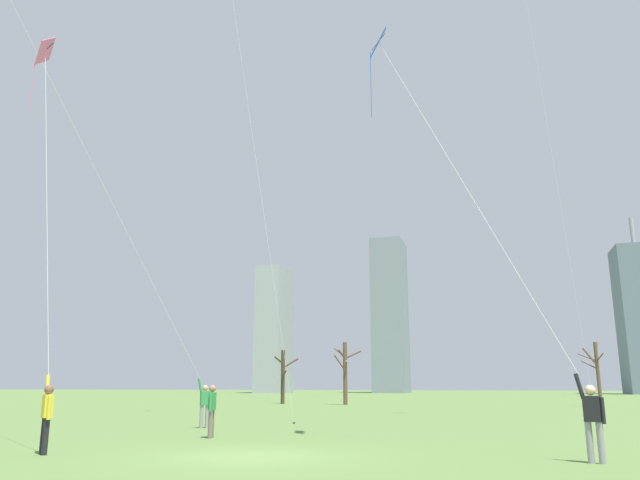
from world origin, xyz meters
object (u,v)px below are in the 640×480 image
(bystander_watching_nearby, at_px, (212,408))
(bare_tree_right_of_center, at_px, (345,370))
(kite_flyer_foreground_left_pink, at_px, (46,317))
(bare_tree_center, at_px, (283,375))
(bare_tree_rightmost, at_px, (597,371))
(kite_flyer_midfield_left_blue, at_px, (513,279))
(kite_flyer_foreground_right_green, at_px, (140,271))

(bystander_watching_nearby, distance_m, bare_tree_right_of_center, 34.51)
(kite_flyer_foreground_left_pink, xyz_separation_m, bare_tree_center, (-7.25, 40.40, -0.84))
(kite_flyer_foreground_left_pink, distance_m, bare_tree_rightmost, 43.97)
(kite_flyer_midfield_left_blue, xyz_separation_m, bare_tree_center, (-19.04, 38.29, -1.66))
(bare_tree_rightmost, bearing_deg, kite_flyer_foreground_left_pink, -115.43)
(kite_flyer_foreground_right_green, relative_size, bare_tree_right_of_center, 3.95)
(bare_tree_center, bearing_deg, kite_flyer_midfield_left_blue, -63.56)
(kite_flyer_midfield_left_blue, bearing_deg, bare_tree_rightmost, 79.33)
(bare_tree_right_of_center, bearing_deg, bare_tree_center, 168.48)
(kite_flyer_foreground_right_green, distance_m, bare_tree_right_of_center, 32.87)
(bystander_watching_nearby, xyz_separation_m, bare_tree_rightmost, (16.37, 34.79, 1.83))
(kite_flyer_midfield_left_blue, height_order, kite_flyer_foreground_right_green, kite_flyer_foreground_right_green)
(kite_flyer_foreground_left_pink, xyz_separation_m, bare_tree_rightmost, (18.88, 39.71, -0.61))
(kite_flyer_foreground_right_green, height_order, bare_tree_center, kite_flyer_foreground_right_green)
(bare_tree_rightmost, relative_size, bare_tree_center, 1.06)
(kite_flyer_foreground_left_pink, xyz_separation_m, bystander_watching_nearby, (2.51, 4.91, -2.44))
(kite_flyer_midfield_left_blue, relative_size, bare_tree_center, 2.84)
(kite_flyer_foreground_right_green, distance_m, bare_tree_center, 34.64)
(bystander_watching_nearby, bearing_deg, bare_tree_center, 105.37)
(kite_flyer_midfield_left_blue, distance_m, bare_tree_right_of_center, 39.30)
(bystander_watching_nearby, height_order, bare_tree_rightmost, bare_tree_rightmost)
(bare_tree_center, bearing_deg, bystander_watching_nearby, -74.63)
(kite_flyer_foreground_left_pink, xyz_separation_m, bare_tree_right_of_center, (-1.22, 39.17, -0.49))
(kite_flyer_foreground_left_pink, bearing_deg, bare_tree_right_of_center, 91.78)
(kite_flyer_foreground_right_green, relative_size, bare_tree_rightmost, 4.13)
(kite_flyer_foreground_right_green, relative_size, kite_flyer_foreground_left_pink, 1.57)
(kite_flyer_midfield_left_blue, height_order, kite_flyer_foreground_left_pink, kite_flyer_midfield_left_blue)
(kite_flyer_midfield_left_blue, height_order, bare_tree_center, kite_flyer_midfield_left_blue)
(kite_flyer_midfield_left_blue, bearing_deg, bystander_watching_nearby, 163.17)
(kite_flyer_foreground_right_green, relative_size, bystander_watching_nearby, 12.80)
(kite_flyer_midfield_left_blue, height_order, bystander_watching_nearby, kite_flyer_midfield_left_blue)
(bare_tree_right_of_center, distance_m, bare_tree_center, 6.16)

